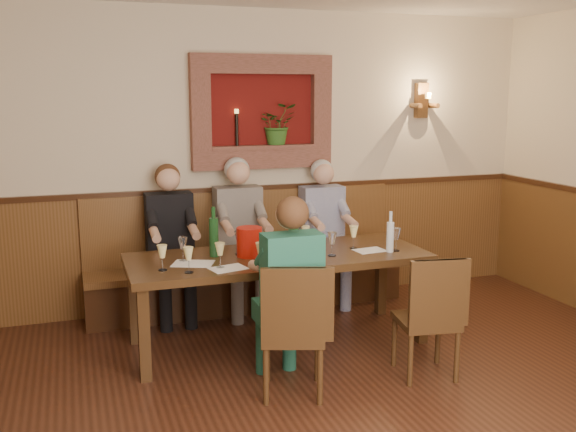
{
  "coord_description": "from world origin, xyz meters",
  "views": [
    {
      "loc": [
        -1.54,
        -2.91,
        2.03
      ],
      "look_at": [
        0.1,
        1.9,
        1.05
      ],
      "focal_mm": 40.0,
      "sensor_mm": 36.0,
      "label": 1
    }
  ],
  "objects_px": {
    "person_bench_right": "(325,245)",
    "spittoon_bucket": "(249,242)",
    "chair_near_right": "(426,341)",
    "person_bench_mid": "(241,250)",
    "wine_bottle_green_a": "(293,233)",
    "person_bench_left": "(172,257)",
    "bench": "(248,274)",
    "chair_near_left": "(293,356)",
    "wine_bottle_green_b": "(214,236)",
    "water_bottle": "(390,236)",
    "dining_table": "(278,263)",
    "person_chair_front": "(288,310)"
  },
  "relations": [
    {
      "from": "chair_near_right",
      "to": "spittoon_bucket",
      "type": "height_order",
      "value": "spittoon_bucket"
    },
    {
      "from": "chair_near_left",
      "to": "wine_bottle_green_b",
      "type": "distance_m",
      "value": 1.24
    },
    {
      "from": "bench",
      "to": "person_bench_left",
      "type": "relative_size",
      "value": 2.13
    },
    {
      "from": "wine_bottle_green_a",
      "to": "wine_bottle_green_b",
      "type": "xyz_separation_m",
      "value": [
        -0.6,
        0.18,
        -0.02
      ]
    },
    {
      "from": "chair_near_right",
      "to": "person_chair_front",
      "type": "bearing_deg",
      "value": -179.56
    },
    {
      "from": "bench",
      "to": "water_bottle",
      "type": "bearing_deg",
      "value": -52.3
    },
    {
      "from": "chair_near_right",
      "to": "person_bench_mid",
      "type": "bearing_deg",
      "value": 126.66
    },
    {
      "from": "wine_bottle_green_a",
      "to": "person_bench_left",
      "type": "bearing_deg",
      "value": 132.42
    },
    {
      "from": "dining_table",
      "to": "wine_bottle_green_b",
      "type": "height_order",
      "value": "wine_bottle_green_b"
    },
    {
      "from": "wine_bottle_green_b",
      "to": "water_bottle",
      "type": "relative_size",
      "value": 1.19
    },
    {
      "from": "person_chair_front",
      "to": "wine_bottle_green_b",
      "type": "height_order",
      "value": "person_chair_front"
    },
    {
      "from": "dining_table",
      "to": "person_bench_left",
      "type": "height_order",
      "value": "person_bench_left"
    },
    {
      "from": "person_bench_mid",
      "to": "person_bench_right",
      "type": "xyz_separation_m",
      "value": [
        0.84,
        0.0,
        -0.02
      ]
    },
    {
      "from": "person_bench_right",
      "to": "bench",
      "type": "bearing_deg",
      "value": 171.98
    },
    {
      "from": "dining_table",
      "to": "wine_bottle_green_a",
      "type": "relative_size",
      "value": 5.41
    },
    {
      "from": "chair_near_right",
      "to": "spittoon_bucket",
      "type": "xyz_separation_m",
      "value": [
        -1.05,
        0.96,
        0.6
      ]
    },
    {
      "from": "dining_table",
      "to": "chair_near_right",
      "type": "height_order",
      "value": "chair_near_right"
    },
    {
      "from": "bench",
      "to": "water_bottle",
      "type": "xyz_separation_m",
      "value": [
        0.89,
        -1.15,
        0.56
      ]
    },
    {
      "from": "chair_near_right",
      "to": "person_bench_left",
      "type": "height_order",
      "value": "person_bench_left"
    },
    {
      "from": "person_bench_right",
      "to": "person_chair_front",
      "type": "height_order",
      "value": "person_bench_right"
    },
    {
      "from": "person_bench_left",
      "to": "person_bench_right",
      "type": "height_order",
      "value": "person_bench_left"
    },
    {
      "from": "spittoon_bucket",
      "to": "water_bottle",
      "type": "bearing_deg",
      "value": -11.84
    },
    {
      "from": "person_bench_left",
      "to": "person_chair_front",
      "type": "xyz_separation_m",
      "value": [
        0.55,
        -1.62,
        -0.02
      ]
    },
    {
      "from": "chair_near_left",
      "to": "person_bench_left",
      "type": "relative_size",
      "value": 0.66
    },
    {
      "from": "person_bench_left",
      "to": "wine_bottle_green_b",
      "type": "distance_m",
      "value": 0.83
    },
    {
      "from": "person_chair_front",
      "to": "water_bottle",
      "type": "distance_m",
      "value": 1.26
    },
    {
      "from": "chair_near_left",
      "to": "person_bench_mid",
      "type": "bearing_deg",
      "value": 105.34
    },
    {
      "from": "chair_near_right",
      "to": "spittoon_bucket",
      "type": "distance_m",
      "value": 1.55
    },
    {
      "from": "wine_bottle_green_a",
      "to": "wine_bottle_green_b",
      "type": "height_order",
      "value": "wine_bottle_green_a"
    },
    {
      "from": "bench",
      "to": "chair_near_left",
      "type": "distance_m",
      "value": 1.86
    },
    {
      "from": "person_bench_left",
      "to": "chair_near_right",
      "type": "bearing_deg",
      "value": -48.85
    },
    {
      "from": "dining_table",
      "to": "person_bench_left",
      "type": "bearing_deg",
      "value": 131.07
    },
    {
      "from": "person_bench_mid",
      "to": "wine_bottle_green_b",
      "type": "bearing_deg",
      "value": -119.12
    },
    {
      "from": "spittoon_bucket",
      "to": "chair_near_right",
      "type": "bearing_deg",
      "value": -42.43
    },
    {
      "from": "spittoon_bucket",
      "to": "person_bench_right",
      "type": "bearing_deg",
      "value": 39.75
    },
    {
      "from": "spittoon_bucket",
      "to": "water_bottle",
      "type": "height_order",
      "value": "water_bottle"
    },
    {
      "from": "bench",
      "to": "person_bench_mid",
      "type": "xyz_separation_m",
      "value": [
        -0.1,
        -0.11,
        0.27
      ]
    },
    {
      "from": "person_bench_right",
      "to": "water_bottle",
      "type": "height_order",
      "value": "person_bench_right"
    },
    {
      "from": "person_bench_mid",
      "to": "wine_bottle_green_a",
      "type": "relative_size",
      "value": 3.27
    },
    {
      "from": "person_bench_mid",
      "to": "water_bottle",
      "type": "xyz_separation_m",
      "value": [
        0.99,
        -1.05,
        0.28
      ]
    },
    {
      "from": "person_bench_right",
      "to": "wine_bottle_green_a",
      "type": "relative_size",
      "value": 3.16
    },
    {
      "from": "chair_near_left",
      "to": "chair_near_right",
      "type": "xyz_separation_m",
      "value": [
        1.01,
        -0.03,
        -0.01
      ]
    },
    {
      "from": "person_bench_left",
      "to": "person_bench_mid",
      "type": "xyz_separation_m",
      "value": [
        0.63,
        -0.0,
        0.02
      ]
    },
    {
      "from": "person_bench_right",
      "to": "spittoon_bucket",
      "type": "relative_size",
      "value": 6.04
    },
    {
      "from": "chair_near_right",
      "to": "person_bench_right",
      "type": "relative_size",
      "value": 0.65
    },
    {
      "from": "person_bench_right",
      "to": "wine_bottle_green_b",
      "type": "bearing_deg",
      "value": -149.68
    },
    {
      "from": "wine_bottle_green_a",
      "to": "wine_bottle_green_b",
      "type": "distance_m",
      "value": 0.63
    },
    {
      "from": "person_bench_mid",
      "to": "wine_bottle_green_a",
      "type": "height_order",
      "value": "person_bench_mid"
    },
    {
      "from": "person_bench_right",
      "to": "spittoon_bucket",
      "type": "distance_m",
      "value": 1.3
    },
    {
      "from": "dining_table",
      "to": "wine_bottle_green_b",
      "type": "relative_size",
      "value": 6.0
    }
  ]
}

